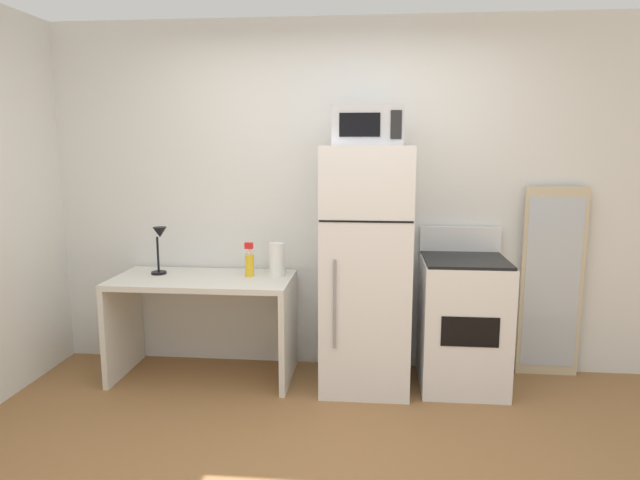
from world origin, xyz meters
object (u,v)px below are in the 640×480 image
desk (204,306)px  paper_towel_roll (277,259)px  spray_bottle (249,263)px  leaning_mirror (552,283)px  desk_lamp (159,242)px  refrigerator (366,268)px  oven_range (463,322)px  microwave (368,126)px

desk → paper_towel_roll: bearing=11.2°
spray_bottle → leaning_mirror: leaning_mirror is taller
desk → desk_lamp: bearing=170.3°
desk_lamp → refrigerator: 1.51m
paper_towel_roll → oven_range: (1.33, -0.08, -0.40)m
refrigerator → oven_range: 0.78m
microwave → oven_range: 1.51m
desk_lamp → refrigerator: (1.51, -0.07, -0.15)m
paper_towel_roll → refrigerator: refrigerator is taller
paper_towel_roll → spray_bottle: bearing=-168.4°
spray_bottle → refrigerator: size_ratio=0.15×
paper_towel_roll → desk_lamp: bearing=-176.9°
desk → oven_range: (1.86, 0.02, -0.07)m
desk → oven_range: size_ratio=1.17×
spray_bottle → leaning_mirror: 2.20m
refrigerator → microwave: bearing=-89.7°
paper_towel_roll → microwave: 1.16m
desk → spray_bottle: (0.33, 0.06, 0.32)m
oven_range → refrigerator: bearing=-177.4°
desk → desk_lamp: desk_lamp is taller
refrigerator → leaning_mirror: refrigerator is taller
paper_towel_roll → microwave: microwave is taller
spray_bottle → desk_lamp: bearing=-179.4°
paper_towel_roll → refrigerator: size_ratio=0.14×
leaning_mirror → refrigerator: bearing=-168.0°
desk → refrigerator: size_ratio=0.76×
refrigerator → desk: bearing=179.6°
desk → paper_towel_roll: paper_towel_roll is taller
desk_lamp → oven_range: desk_lamp is taller
desk → paper_towel_roll: 0.63m
microwave → leaning_mirror: bearing=12.9°
spray_bottle → oven_range: 1.57m
desk_lamp → desk: bearing=-9.7°
paper_towel_roll → leaning_mirror: size_ratio=0.17×
spray_bottle → desk: bearing=-169.1°
paper_towel_roll → oven_range: bearing=-3.5°
paper_towel_roll → leaning_mirror: bearing=5.0°
desk_lamp → paper_towel_roll: 0.87m
refrigerator → microwave: 0.97m
oven_range → leaning_mirror: leaning_mirror is taller
oven_range → desk_lamp: bearing=179.1°
desk → oven_range: bearing=0.7°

